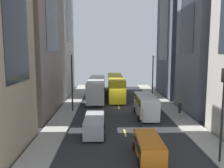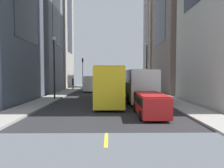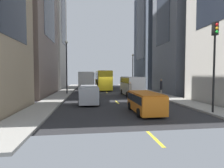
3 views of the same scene
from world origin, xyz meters
name	(u,v)px [view 1 (image 1 of 3)]	position (x,y,z in m)	size (l,w,h in m)	color
ground_plane	(119,107)	(0.00, 0.00, 0.00)	(39.90, 39.90, 0.00)	#28282B
sidewalk_west	(70,107)	(-6.74, 0.00, 0.07)	(2.42, 44.00, 0.15)	#9E9B93
sidewalk_east	(167,107)	(6.74, 0.00, 0.07)	(2.42, 44.00, 0.15)	#9E9B93
lane_stripe_1	(125,133)	(0.00, -10.50, 0.01)	(0.16, 2.00, 0.01)	yellow
lane_stripe_2	(119,107)	(0.00, 0.00, 0.01)	(0.16, 2.00, 0.01)	yellow
lane_stripe_3	(116,94)	(0.00, 10.50, 0.01)	(0.16, 2.00, 0.01)	yellow
lane_stripe_4	(114,86)	(0.00, 21.00, 0.01)	(0.16, 2.00, 0.01)	yellow
building_east_2	(190,15)	(12.52, 8.99, 13.85)	(8.83, 10.38, 27.70)	#4C5666
city_bus_white	(97,87)	(-3.30, 6.14, 2.01)	(2.80, 12.66, 3.35)	silver
streetcar_yellow	(116,85)	(-0.12, 7.78, 2.12)	(2.70, 13.90, 3.59)	yellow
delivery_van_white	(146,104)	(2.89, -4.91, 1.52)	(2.25, 6.12, 2.58)	white
car_orange_0	(149,146)	(1.24, -15.83, 0.90)	(1.89, 4.24, 1.52)	orange
car_silver_1	(94,123)	(-2.87, -10.76, 1.02)	(1.94, 4.71, 1.73)	#B7BABF
car_red_2	(100,85)	(-3.00, 15.82, 0.94)	(1.96, 4.63, 1.58)	red
pedestrian_waiting_curb	(141,116)	(1.79, -8.68, 1.08)	(0.34, 0.34, 2.04)	black
pedestrian_walking_far	(180,109)	(6.37, -6.68, 1.32)	(0.30, 0.30, 2.15)	gray
traffic_light_near_corner	(224,98)	(5.94, -16.88, 4.53)	(0.32, 0.44, 6.35)	black
streetlamp_near	(153,72)	(6.04, 6.90, 4.41)	(0.44, 0.44, 6.95)	black
streetlamp_far	(72,75)	(-6.04, -2.39, 4.74)	(0.44, 0.44, 7.56)	black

